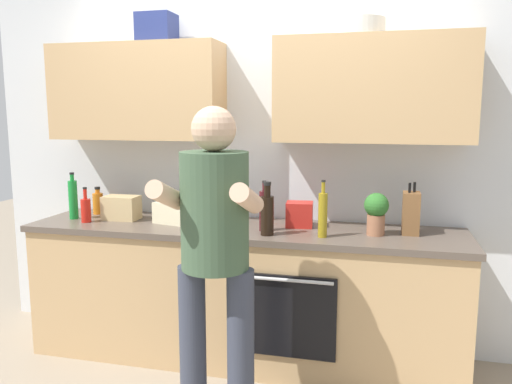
# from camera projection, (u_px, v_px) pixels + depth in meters

# --- Properties ---
(ground_plane) EXTENTS (12.00, 12.00, 0.00)m
(ground_plane) POSITION_uv_depth(u_px,v_px,m) (242.00, 357.00, 3.44)
(ground_plane) COLOR gray
(back_wall_unit) EXTENTS (4.00, 0.38, 2.50)m
(back_wall_unit) POSITION_uv_depth(u_px,v_px,m) (252.00, 132.00, 3.47)
(back_wall_unit) COLOR silver
(back_wall_unit) RESTS_ON ground
(counter) EXTENTS (2.84, 0.67, 0.90)m
(counter) POSITION_uv_depth(u_px,v_px,m) (242.00, 293.00, 3.37)
(counter) COLOR tan
(counter) RESTS_ON ground
(person_standing) EXTENTS (0.49, 0.45, 1.67)m
(person_standing) POSITION_uv_depth(u_px,v_px,m) (215.00, 244.00, 2.54)
(person_standing) COLOR #383D4C
(person_standing) RESTS_ON ground
(bottle_oil) EXTENTS (0.05, 0.05, 0.34)m
(bottle_oil) POSITION_uv_depth(u_px,v_px,m) (323.00, 214.00, 3.02)
(bottle_oil) COLOR olive
(bottle_oil) RESTS_ON counter
(bottle_wine) EXTENTS (0.06, 0.06, 0.32)m
(bottle_wine) POSITION_uv_depth(u_px,v_px,m) (264.00, 210.00, 3.18)
(bottle_wine) COLOR #471419
(bottle_wine) RESTS_ON counter
(bottle_hotsauce) EXTENTS (0.07, 0.07, 0.24)m
(bottle_hotsauce) POSITION_uv_depth(u_px,v_px,m) (86.00, 209.00, 3.44)
(bottle_hotsauce) COLOR red
(bottle_hotsauce) RESTS_ON counter
(bottle_soy) EXTENTS (0.08, 0.08, 0.33)m
(bottle_soy) POSITION_uv_depth(u_px,v_px,m) (267.00, 213.00, 3.07)
(bottle_soy) COLOR black
(bottle_soy) RESTS_ON counter
(bottle_juice) EXTENTS (0.08, 0.08, 0.20)m
(bottle_juice) POSITION_uv_depth(u_px,v_px,m) (98.00, 203.00, 3.73)
(bottle_juice) COLOR orange
(bottle_juice) RESTS_ON counter
(bottle_soda) EXTENTS (0.06, 0.06, 0.33)m
(bottle_soda) POSITION_uv_depth(u_px,v_px,m) (73.00, 199.00, 3.54)
(bottle_soda) COLOR #198C33
(bottle_soda) RESTS_ON counter
(cup_stoneware) EXTENTS (0.08, 0.08, 0.10)m
(cup_stoneware) POSITION_uv_depth(u_px,v_px,m) (216.00, 213.00, 3.52)
(cup_stoneware) COLOR slate
(cup_stoneware) RESTS_ON counter
(mixing_bowl) EXTENTS (0.21, 0.21, 0.10)m
(mixing_bowl) POSITION_uv_depth(u_px,v_px,m) (215.00, 220.00, 3.28)
(mixing_bowl) COLOR silver
(mixing_bowl) RESTS_ON counter
(knife_block) EXTENTS (0.10, 0.14, 0.32)m
(knife_block) POSITION_uv_depth(u_px,v_px,m) (411.00, 213.00, 3.10)
(knife_block) COLOR brown
(knife_block) RESTS_ON counter
(potted_herb) EXTENTS (0.15, 0.15, 0.26)m
(potted_herb) POSITION_uv_depth(u_px,v_px,m) (376.00, 211.00, 3.07)
(potted_herb) COLOR #9E6647
(potted_herb) RESTS_ON counter
(grocery_bag_rice) EXTENTS (0.28, 0.25, 0.14)m
(grocery_bag_rice) POSITION_uv_depth(u_px,v_px,m) (175.00, 212.00, 3.43)
(grocery_bag_rice) COLOR beige
(grocery_bag_rice) RESTS_ON counter
(grocery_bag_crisps) EXTENTS (0.19, 0.16, 0.16)m
(grocery_bag_crisps) POSITION_uv_depth(u_px,v_px,m) (299.00, 214.00, 3.31)
(grocery_bag_crisps) COLOR red
(grocery_bag_crisps) RESTS_ON counter
(grocery_bag_bread) EXTENTS (0.24, 0.16, 0.16)m
(grocery_bag_bread) POSITION_uv_depth(u_px,v_px,m) (121.00, 208.00, 3.53)
(grocery_bag_bread) COLOR tan
(grocery_bag_bread) RESTS_ON counter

